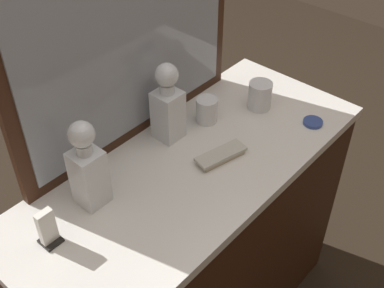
{
  "coord_description": "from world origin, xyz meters",
  "views": [
    {
      "loc": [
        -0.83,
        -0.73,
        1.88
      ],
      "look_at": [
        0.0,
        0.0,
        0.95
      ],
      "focal_mm": 46.19,
      "sensor_mm": 36.0,
      "label": 1
    }
  ],
  "objects_px": {
    "crystal_decanter_rear": "(88,172)",
    "crystal_tumbler_front": "(207,111)",
    "crystal_tumbler_left": "(260,96)",
    "silver_brush_rear": "(221,156)",
    "napkin_holder": "(48,230)",
    "crystal_decanter_right": "(168,109)",
    "porcelain_dish": "(313,122)"
  },
  "relations": [
    {
      "from": "crystal_decanter_rear",
      "to": "crystal_tumbler_front",
      "type": "distance_m",
      "value": 0.5
    },
    {
      "from": "crystal_decanter_rear",
      "to": "crystal_tumbler_front",
      "type": "bearing_deg",
      "value": -0.22
    },
    {
      "from": "silver_brush_rear",
      "to": "porcelain_dish",
      "type": "relative_size",
      "value": 2.66
    },
    {
      "from": "crystal_decanter_right",
      "to": "crystal_tumbler_left",
      "type": "relative_size",
      "value": 2.73
    },
    {
      "from": "crystal_decanter_rear",
      "to": "napkin_holder",
      "type": "xyz_separation_m",
      "value": [
        -0.17,
        -0.03,
        -0.06
      ]
    },
    {
      "from": "porcelain_dish",
      "to": "crystal_tumbler_front",
      "type": "bearing_deg",
      "value": 128.41
    },
    {
      "from": "crystal_decanter_right",
      "to": "crystal_tumbler_left",
      "type": "bearing_deg",
      "value": -21.47
    },
    {
      "from": "crystal_tumbler_left",
      "to": "porcelain_dish",
      "type": "relative_size",
      "value": 1.49
    },
    {
      "from": "crystal_tumbler_left",
      "to": "crystal_decanter_right",
      "type": "bearing_deg",
      "value": 158.53
    },
    {
      "from": "crystal_decanter_rear",
      "to": "silver_brush_rear",
      "type": "relative_size",
      "value": 1.57
    },
    {
      "from": "crystal_decanter_rear",
      "to": "porcelain_dish",
      "type": "xyz_separation_m",
      "value": [
        0.71,
        -0.28,
        -0.1
      ]
    },
    {
      "from": "crystal_decanter_right",
      "to": "crystal_tumbler_front",
      "type": "xyz_separation_m",
      "value": [
        0.14,
        -0.04,
        -0.07
      ]
    },
    {
      "from": "crystal_decanter_rear",
      "to": "silver_brush_rear",
      "type": "distance_m",
      "value": 0.41
    },
    {
      "from": "silver_brush_rear",
      "to": "porcelain_dish",
      "type": "xyz_separation_m",
      "value": [
        0.34,
        -0.12,
        -0.01
      ]
    },
    {
      "from": "crystal_tumbler_left",
      "to": "napkin_holder",
      "type": "height_order",
      "value": "napkin_holder"
    },
    {
      "from": "crystal_decanter_rear",
      "to": "crystal_tumbler_left",
      "type": "relative_size",
      "value": 2.79
    },
    {
      "from": "crystal_decanter_rear",
      "to": "crystal_tumbler_left",
      "type": "xyz_separation_m",
      "value": [
        0.67,
        -0.09,
        -0.06
      ]
    },
    {
      "from": "crystal_tumbler_left",
      "to": "silver_brush_rear",
      "type": "bearing_deg",
      "value": -166.72
    },
    {
      "from": "crystal_tumbler_front",
      "to": "silver_brush_rear",
      "type": "xyz_separation_m",
      "value": [
        -0.12,
        -0.16,
        -0.03
      ]
    },
    {
      "from": "crystal_tumbler_front",
      "to": "porcelain_dish",
      "type": "distance_m",
      "value": 0.36
    },
    {
      "from": "crystal_decanter_right",
      "to": "silver_brush_rear",
      "type": "distance_m",
      "value": 0.22
    },
    {
      "from": "crystal_decanter_right",
      "to": "porcelain_dish",
      "type": "distance_m",
      "value": 0.49
    },
    {
      "from": "crystal_decanter_right",
      "to": "crystal_tumbler_front",
      "type": "relative_size",
      "value": 3.09
    },
    {
      "from": "silver_brush_rear",
      "to": "napkin_holder",
      "type": "height_order",
      "value": "napkin_holder"
    },
    {
      "from": "crystal_decanter_right",
      "to": "crystal_tumbler_front",
      "type": "distance_m",
      "value": 0.16
    },
    {
      "from": "crystal_tumbler_left",
      "to": "crystal_tumbler_front",
      "type": "xyz_separation_m",
      "value": [
        -0.18,
        0.09,
        -0.01
      ]
    },
    {
      "from": "crystal_decanter_rear",
      "to": "crystal_tumbler_front",
      "type": "height_order",
      "value": "crystal_decanter_rear"
    },
    {
      "from": "crystal_tumbler_front",
      "to": "napkin_holder",
      "type": "relative_size",
      "value": 0.78
    },
    {
      "from": "porcelain_dish",
      "to": "crystal_tumbler_left",
      "type": "bearing_deg",
      "value": 102.11
    },
    {
      "from": "crystal_tumbler_front",
      "to": "porcelain_dish",
      "type": "xyz_separation_m",
      "value": [
        0.22,
        -0.28,
        -0.03
      ]
    },
    {
      "from": "crystal_decanter_rear",
      "to": "crystal_decanter_right",
      "type": "bearing_deg",
      "value": 6.22
    },
    {
      "from": "crystal_tumbler_left",
      "to": "napkin_holder",
      "type": "relative_size",
      "value": 0.88
    }
  ]
}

